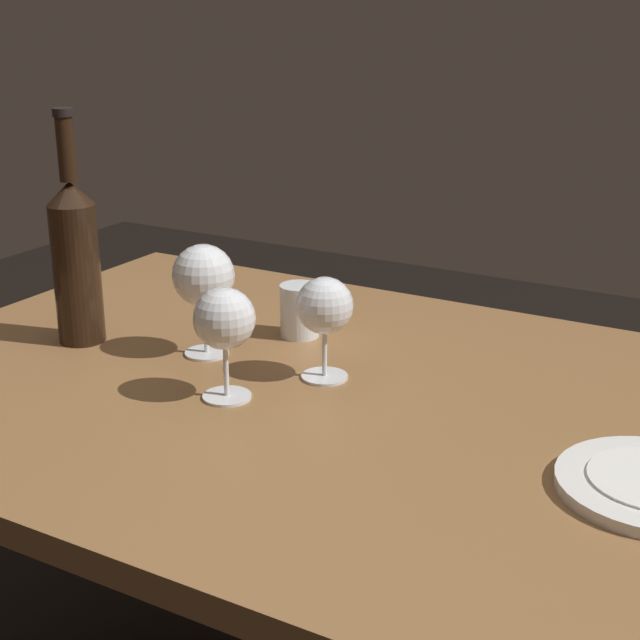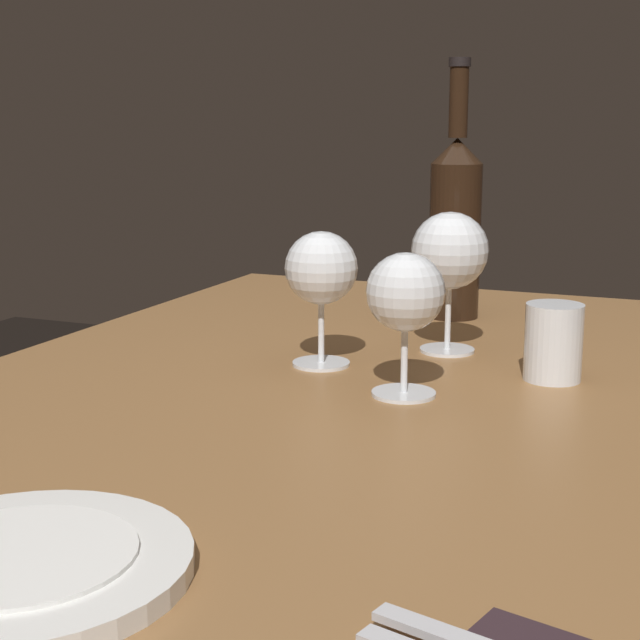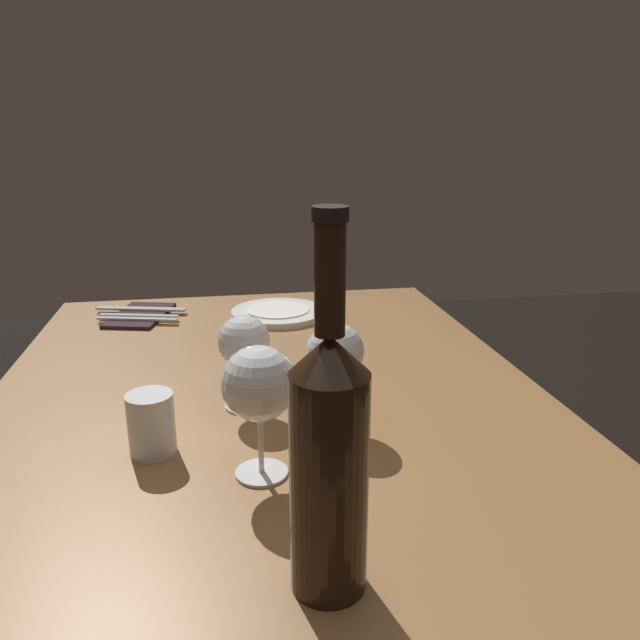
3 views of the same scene
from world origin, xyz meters
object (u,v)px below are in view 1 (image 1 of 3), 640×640
Objects in this scene: wine_bottle at (76,257)px; water_tumbler at (300,313)px; wine_glass_centre at (325,308)px; wine_glass_right at (224,321)px; wine_glass_left at (204,278)px.

wine_bottle reaches higher than water_tumbler.
water_tumbler is at bearing 33.16° from wine_bottle.
wine_glass_centre is 1.77× the size of water_tumbler.
wine_glass_right is 0.27m from water_tumbler.
wine_glass_centre is 0.41m from wine_bottle.
wine_glass_right is at bearing -81.46° from water_tumbler.
wine_glass_left is at bearing 135.51° from wine_glass_right.
wine_glass_centre reaches higher than water_tumbler.
water_tumbler is (0.08, 0.14, -0.08)m from wine_glass_left.
wine_glass_left is 0.17m from wine_glass_right.
wine_glass_left is 0.21m from wine_bottle.
wine_glass_right is 0.33m from wine_bottle.
wine_glass_centre is at bearing 2.35° from wine_glass_left.
wine_bottle reaches higher than wine_glass_left.
wine_glass_centre is (0.08, 0.12, -0.01)m from wine_glass_right.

